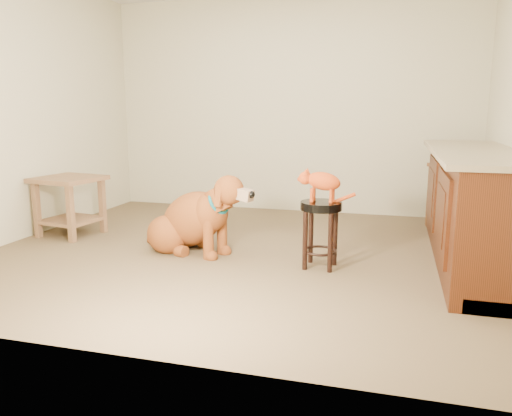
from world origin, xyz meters
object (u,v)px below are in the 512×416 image
(side_table, at_px, (70,197))
(padded_stool, at_px, (321,221))
(golden_retriever, at_px, (194,221))
(wood_stool, at_px, (449,196))
(tabby_kitten, at_px, (320,182))

(side_table, bearing_deg, padded_stool, -8.41)
(golden_retriever, bearing_deg, wood_stool, 51.47)
(padded_stool, relative_size, tabby_kitten, 1.16)
(wood_stool, bearing_deg, tabby_kitten, -124.11)
(padded_stool, xyz_separation_m, tabby_kitten, (-0.01, 0.00, 0.31))
(padded_stool, distance_m, golden_retriever, 1.16)
(padded_stool, xyz_separation_m, wood_stool, (1.12, 1.67, -0.02))
(golden_retriever, distance_m, tabby_kitten, 1.22)
(tabby_kitten, bearing_deg, golden_retriever, 177.06)
(wood_stool, height_order, side_table, wood_stool)
(side_table, bearing_deg, wood_stool, 19.08)
(golden_retriever, height_order, tabby_kitten, tabby_kitten)
(padded_stool, height_order, golden_retriever, golden_retriever)
(side_table, xyz_separation_m, tabby_kitten, (2.59, -0.38, 0.31))
(wood_stool, xyz_separation_m, tabby_kitten, (-1.13, -1.67, 0.34))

